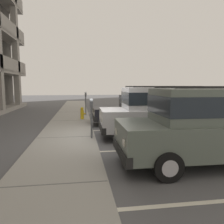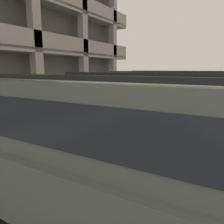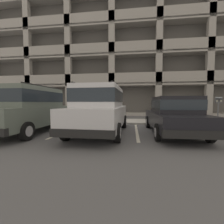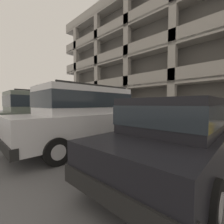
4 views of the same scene
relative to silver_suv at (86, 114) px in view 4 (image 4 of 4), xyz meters
The scene contains 8 objects.
ground_plane 2.66m from the silver_suv, 91.65° to the left, with size 80.00×80.00×0.10m.
sidewalk 3.85m from the silver_suv, 91.07° to the left, with size 40.00×2.20×0.12m.
parking_stall_lines 2.14m from the silver_suv, 33.00° to the left, with size 13.09×4.80×0.01m.
silver_suv is the anchor object (origin of this frame).
red_sedan 3.16m from the silver_suv, behind, with size 2.06×4.80×2.03m.
dark_hatchback 3.03m from the silver_suv, ahead, with size 1.90×4.51×1.54m.
parking_meter_near 2.78m from the silver_suv, 97.59° to the left, with size 0.35×0.12×1.45m.
parking_garage 14.92m from the silver_suv, 92.89° to the left, with size 32.00×10.00×13.25m.
Camera 4 is at (4.26, -5.43, 1.43)m, focal length 24.00 mm.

